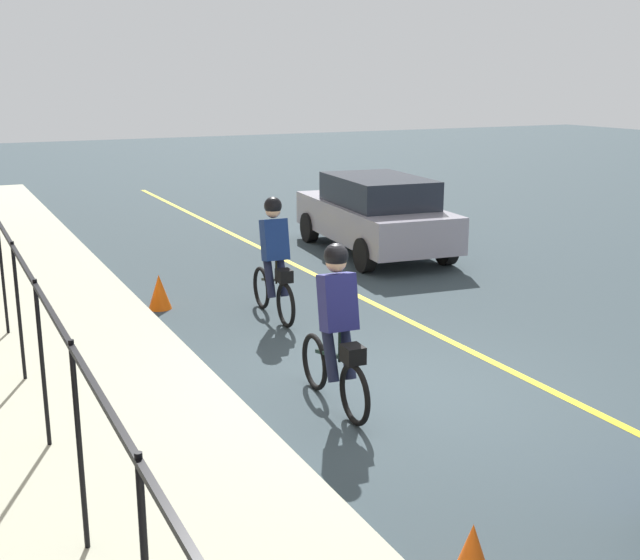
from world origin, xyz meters
The scene contains 9 objects.
ground_plane centered at (0.00, 0.00, 0.00)m, with size 80.00×80.00×0.00m, color #313E43.
lane_line_centre centered at (0.00, -1.60, 0.00)m, with size 36.00×0.12×0.01m, color yellow.
sidewalk centered at (0.00, 3.40, 0.07)m, with size 40.00×3.20×0.15m, color #A8AA93.
iron_fence centered at (1.00, 3.80, 1.34)m, with size 20.71×0.04×1.60m.
cyclist_lead centered at (3.26, 0.13, 0.91)m, with size 1.71×0.38×1.83m.
cyclist_follow centered at (-0.08, 0.84, 0.91)m, with size 1.71×0.38×1.83m.
patrol_sedan centered at (6.58, -3.51, 0.82)m, with size 4.56×2.27×1.58m.
traffic_cone_near centered at (-3.34, 1.48, 0.27)m, with size 0.36×0.36×0.54m, color #E6540E.
traffic_cone_far centered at (4.54, 1.52, 0.27)m, with size 0.36×0.36×0.55m, color #F45609.
Camera 1 is at (-7.20, 4.56, 3.49)m, focal length 44.65 mm.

